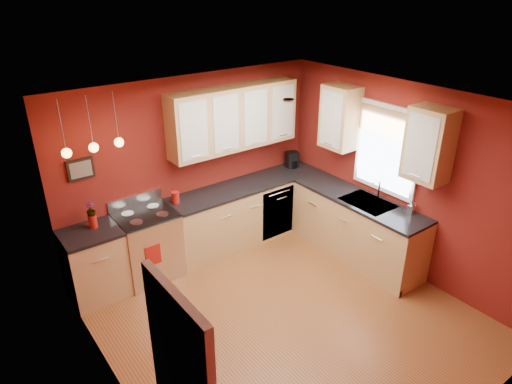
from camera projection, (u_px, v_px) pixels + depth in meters
floor at (286, 317)px, 5.56m from camera, size 4.20×4.20×0.00m
ceiling at (293, 108)px, 4.44m from camera, size 4.00×4.20×0.02m
wall_back at (193, 166)px, 6.52m from camera, size 4.00×0.02×2.60m
wall_front at (468, 333)px, 3.48m from camera, size 4.00×0.02×2.60m
wall_left at (112, 293)px, 3.92m from camera, size 0.02×4.20×2.60m
wall_right at (403, 180)px, 6.08m from camera, size 0.02×4.20×2.60m
base_cabinets_back_left at (95, 265)px, 5.77m from camera, size 0.70×0.60×0.90m
base_cabinets_back_right at (247, 212)px, 7.06m from camera, size 2.54×0.60×0.90m
base_cabinets_right at (356, 229)px, 6.61m from camera, size 0.60×2.10×0.90m
counter_back_left at (90, 233)px, 5.57m from camera, size 0.70×0.62×0.04m
counter_back_right at (247, 185)px, 6.86m from camera, size 2.54×0.62×0.04m
counter_right at (359, 200)px, 6.41m from camera, size 0.62×2.10×0.04m
gas_range at (149, 245)px, 6.16m from camera, size 0.76×0.64×1.11m
dishwasher_front at (278, 213)px, 7.05m from camera, size 0.60×0.02×0.80m
sink at (368, 204)px, 6.30m from camera, size 0.50×0.70×0.33m
window at (387, 147)px, 6.12m from camera, size 0.06×1.02×1.22m
upper_cabinets_back at (234, 118)px, 6.44m from camera, size 2.00×0.35×0.90m
upper_cabinets_right at (381, 130)px, 5.94m from camera, size 0.35×1.95×0.90m
wall_picture at (81, 169)px, 5.52m from camera, size 0.32×0.03×0.26m
pendant_lights at (94, 147)px, 5.18m from camera, size 0.71×0.11×0.66m
red_canister at (176, 197)px, 6.23m from camera, size 0.11×0.11×0.17m
red_vase at (93, 221)px, 5.63m from camera, size 0.11×0.11×0.17m
flowers at (91, 210)px, 5.56m from camera, size 0.12×0.12×0.20m
coffee_maker at (292, 160)px, 7.39m from camera, size 0.21×0.21×0.26m
soap_pump at (411, 207)px, 5.97m from camera, size 0.08×0.09×0.17m
dish_towel at (153, 255)px, 5.86m from camera, size 0.21×0.01×0.28m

